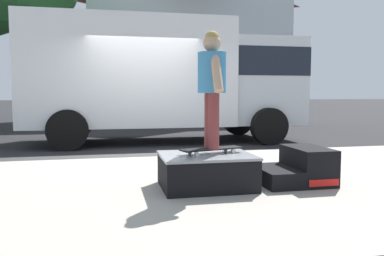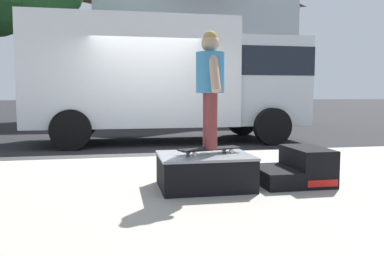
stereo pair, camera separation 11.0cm
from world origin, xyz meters
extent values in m
plane|color=black|center=(0.00, 0.00, 0.00)|extent=(140.00, 140.00, 0.00)
cube|color=#A8A093|center=(0.00, -3.00, 0.06)|extent=(50.00, 5.00, 0.12)
cube|color=black|center=(0.34, -3.34, 0.32)|extent=(1.07, 0.84, 0.40)
cube|color=gray|center=(0.34, -3.34, 0.51)|extent=(1.09, 0.86, 0.03)
cube|color=black|center=(1.23, -3.34, 0.22)|extent=(0.43, 0.77, 0.20)
cube|color=black|center=(1.66, -3.34, 0.34)|extent=(0.43, 0.77, 0.45)
cube|color=red|center=(1.66, -3.73, 0.20)|extent=(0.38, 0.01, 0.08)
cube|color=black|center=(0.41, -3.32, 0.58)|extent=(0.81, 0.40, 0.02)
cylinder|color=silver|center=(0.62, -3.17, 0.55)|extent=(0.06, 0.04, 0.05)
cylinder|color=silver|center=(0.67, -3.34, 0.55)|extent=(0.06, 0.04, 0.05)
cylinder|color=silver|center=(0.14, -3.30, 0.55)|extent=(0.06, 0.04, 0.05)
cylinder|color=silver|center=(0.19, -3.47, 0.55)|extent=(0.06, 0.04, 0.05)
cylinder|color=brown|center=(0.41, -3.24, 0.92)|extent=(0.13, 0.13, 0.66)
cylinder|color=brown|center=(0.41, -3.40, 0.92)|extent=(0.13, 0.13, 0.66)
cylinder|color=#3F8CBF|center=(0.41, -3.32, 1.49)|extent=(0.34, 0.34, 0.48)
cylinder|color=tan|center=(0.41, -3.11, 1.47)|extent=(0.10, 0.29, 0.45)
cylinder|color=tan|center=(0.41, -3.53, 1.47)|extent=(0.10, 0.29, 0.45)
sphere|color=tan|center=(0.41, -3.32, 1.83)|extent=(0.21, 0.21, 0.21)
sphere|color=tan|center=(0.41, -3.32, 1.89)|extent=(0.17, 0.17, 0.17)
cube|color=white|center=(-0.29, 2.20, 1.75)|extent=(5.00, 2.35, 2.60)
cube|color=silver|center=(3.16, 2.20, 1.55)|extent=(1.90, 2.16, 2.20)
cube|color=black|center=(3.16, 2.20, 2.03)|extent=(1.92, 2.19, 0.70)
cylinder|color=black|center=(3.01, 3.38, 0.45)|extent=(0.90, 0.28, 0.90)
cylinder|color=black|center=(3.01, 1.03, 0.45)|extent=(0.90, 0.28, 0.90)
cylinder|color=black|center=(-1.68, 3.38, 0.45)|extent=(0.90, 0.28, 0.90)
cylinder|color=black|center=(-1.68, 1.03, 0.45)|extent=(0.90, 0.28, 0.90)
cube|color=silver|center=(2.88, 12.42, 3.00)|extent=(9.00, 7.50, 6.00)
cube|color=#B2ADA3|center=(2.88, 8.42, 1.40)|extent=(9.00, 0.50, 2.80)
camera|label=1|loc=(-0.78, -7.78, 1.24)|focal=36.38mm
camera|label=2|loc=(-0.68, -7.81, 1.24)|focal=36.38mm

